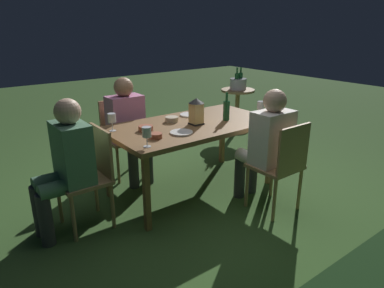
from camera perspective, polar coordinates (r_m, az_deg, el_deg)
name	(u,v)px	position (r m, az deg, el deg)	size (l,w,h in m)	color
ground_plane	(192,189)	(3.81, 0.00, -7.35)	(16.00, 16.00, 0.00)	#385B28
dining_table	(192,129)	(3.56, 0.00, 2.52)	(1.69, 0.92, 0.74)	brown
chair_side_left_b	(121,134)	(4.13, -11.43, 1.66)	(0.42, 0.40, 0.87)	#9E7A51
person_in_pink	(129,125)	(3.92, -10.31, 3.10)	(0.38, 0.47, 1.15)	#C675A3
chair_head_far	(91,173)	(3.13, -16.21, -4.53)	(0.40, 0.42, 0.87)	#9E7A51
person_in_green	(66,162)	(3.02, -19.91, -2.71)	(0.48, 0.38, 1.15)	#4C7A5B
chair_side_right_a	(281,164)	(3.30, 14.37, -3.10)	(0.42, 0.40, 0.87)	#9E7A51
person_in_cream	(266,142)	(3.36, 12.01, 0.28)	(0.38, 0.47, 1.15)	white
lantern_centerpiece	(196,110)	(3.48, 0.70, 5.59)	(0.15, 0.15, 0.27)	black
green_bottle_on_table	(226,110)	(3.65, 5.62, 5.55)	(0.07, 0.07, 0.29)	#144723
wine_glass_a	(112,119)	(3.35, -12.92, 4.02)	(0.08, 0.08, 0.17)	silver
wine_glass_b	(261,106)	(3.84, 11.12, 6.09)	(0.08, 0.08, 0.17)	silver
wine_glass_c	(147,133)	(2.86, -7.40, 1.78)	(0.08, 0.08, 0.17)	silver
plate_a	(190,115)	(3.85, -0.37, 4.79)	(0.21, 0.21, 0.01)	white
plate_b	(181,132)	(3.22, -1.73, 1.89)	(0.21, 0.21, 0.01)	silver
bowl_olives	(172,119)	(3.60, -3.33, 4.08)	(0.13, 0.13, 0.05)	#BCAD8E
bowl_bread	(156,136)	(3.10, -5.90, 1.38)	(0.11, 0.11, 0.05)	#9E5138
bowl_salad	(146,128)	(3.32, -7.55, 2.60)	(0.14, 0.14, 0.05)	#9E5138
side_table	(237,104)	(5.70, 7.39, 6.51)	(0.53, 0.53, 0.70)	#9E7A51
ice_bucket	(238,83)	(5.63, 7.55, 9.85)	(0.26, 0.26, 0.34)	#B2B7BF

